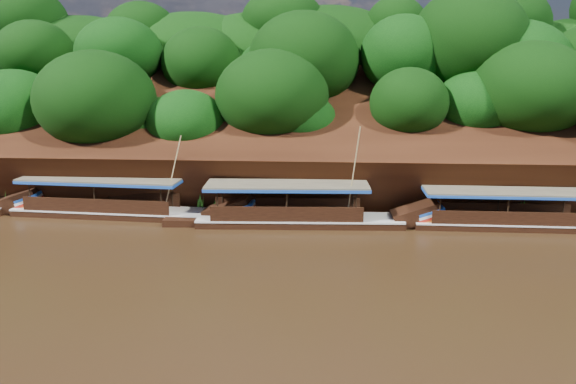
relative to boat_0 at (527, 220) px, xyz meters
name	(u,v)px	position (x,y,z in m)	size (l,w,h in m)	color
ground	(296,269)	(-13.27, -7.50, -0.51)	(160.00, 160.00, 0.00)	black
riverbank	(311,152)	(-13.28, 15.23, 1.38)	(120.00, 30.06, 19.40)	black
boat_0	(527,220)	(0.00, 0.00, 0.00)	(13.96, 2.81, 5.96)	black
boat_1	(312,216)	(-12.69, -0.19, 0.06)	(14.75, 3.04, 6.54)	black
boat_2	(127,208)	(-24.47, 0.80, 0.04)	(15.69, 3.24, 5.71)	black
reeds	(254,200)	(-16.52, 2.16, 0.36)	(50.90, 2.37, 2.11)	#2E721C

